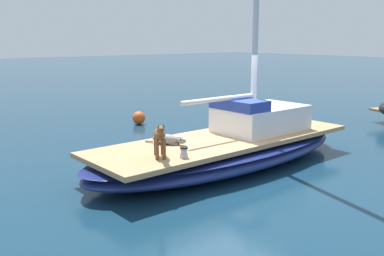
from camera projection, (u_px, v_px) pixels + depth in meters
The scene contains 8 objects.
ground_plane at pixel (225, 165), 10.04m from camera, with size 120.00×120.00×0.00m, color #143347.
sailboat_main at pixel (226, 151), 9.97m from camera, with size 2.65×7.28×0.66m.
cabin_house at pixel (259, 117), 10.54m from camera, with size 1.44×2.25×0.84m.
dog_brown at pixel (160, 136), 8.14m from camera, with size 0.85×0.55×0.70m.
dog_grey at pixel (167, 139), 9.25m from camera, with size 0.85×0.57×0.22m.
deck_winch at pixel (184, 153), 8.19m from camera, with size 0.16×0.16×0.21m.
coiled_rope at pixel (177, 139), 9.69m from camera, with size 0.32×0.32×0.04m, color beige.
mooring_buoy at pixel (139, 118), 14.78m from camera, with size 0.44×0.44×0.44m, color #E55119.
Camera 1 is at (7.00, -6.69, 2.88)m, focal length 40.55 mm.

